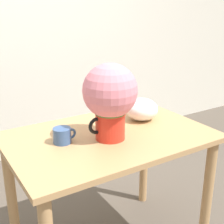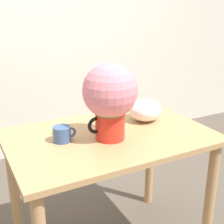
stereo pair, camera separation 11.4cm
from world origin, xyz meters
name	(u,v)px [view 2 (the right image)]	position (x,y,z in m)	size (l,w,h in m)	color
wall_back	(24,23)	(0.00, 1.67, 1.30)	(8.00, 0.05, 2.60)	silver
table	(110,156)	(0.06, 0.08, 0.65)	(1.11, 0.73, 0.79)	tan
flower_vase	(110,97)	(0.04, 0.03, 1.02)	(0.28, 0.28, 0.41)	red
coffee_mug	(62,134)	(-0.20, 0.12, 0.83)	(0.13, 0.09, 0.08)	#385689
white_bowl	(145,110)	(0.36, 0.18, 0.85)	(0.21, 0.21, 0.13)	white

